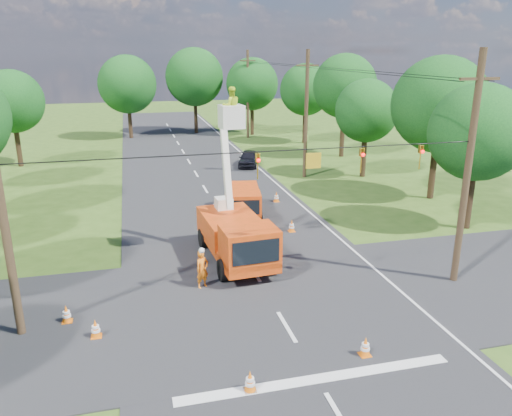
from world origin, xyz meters
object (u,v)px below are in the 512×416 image
object	(u,v)px
tree_right_a	(478,132)
tree_right_c	(367,111)
second_truck	(242,201)
tree_right_b	(440,105)
bucket_truck	(236,228)
traffic_cone_2	(292,226)
pole_right_far	(248,94)
pole_left	(3,217)
tree_far_b	(194,77)
distant_car	(249,158)
ground_worker	(202,269)
traffic_cone_6	(276,197)
pole_right_mid	(306,114)
tree_right_d	(345,86)
tree_right_e	(306,90)
pole_right_near	(468,170)
tree_far_a	(127,84)
traffic_cone_0	(250,381)
tree_far_c	(252,84)
traffic_cone_3	(96,329)
traffic_cone_1	(365,347)
tree_left_f	(12,102)

from	to	relation	value
tree_right_a	tree_right_c	size ratio (longest dim) A/B	1.06
second_truck	tree_right_b	distance (m)	14.77
second_truck	tree_right_a	size ratio (longest dim) A/B	0.68
bucket_truck	traffic_cone_2	world-z (taller)	bucket_truck
pole_right_far	tree_right_c	distance (m)	21.52
pole_left	tree_right_c	xyz separation A→B (m)	(22.70, 19.00, 0.81)
tree_far_b	distant_car	bearing A→B (deg)	-84.28
ground_worker	traffic_cone_6	world-z (taller)	ground_worker
pole_right_mid	tree_right_b	world-z (taller)	pole_right_mid
pole_right_mid	tree_right_d	bearing A→B (deg)	48.01
traffic_cone_2	tree_right_c	xyz separation A→B (m)	(9.80, 11.22, 4.95)
tree_right_b	pole_right_far	bearing A→B (deg)	103.07
tree_right_e	tree_far_b	bearing A→B (deg)	137.20
pole_right_near	tree_right_b	xyz separation A→B (m)	(6.50, 12.00, 1.33)
distant_car	pole_left	bearing A→B (deg)	-101.65
tree_far_a	tree_far_b	world-z (taller)	tree_far_b
tree_right_c	traffic_cone_6	bearing A→B (deg)	-149.25
traffic_cone_0	pole_right_mid	size ratio (longest dim) A/B	0.07
tree_far_c	tree_right_b	bearing A→B (deg)	-79.61
bucket_truck	tree_right_e	bearing A→B (deg)	60.98
tree_right_d	tree_far_c	distance (m)	15.92
distant_car	pole_right_far	xyz separation A→B (m)	(3.50, 14.97, 4.42)
tree_right_c	bucket_truck	bearing A→B (deg)	-133.46
tree_right_d	tree_far_b	xyz separation A→B (m)	(-11.80, 18.00, 0.13)
distant_car	tree_right_c	bearing A→B (deg)	-17.88
traffic_cone_2	second_truck	bearing A→B (deg)	122.81
traffic_cone_0	pole_right_mid	world-z (taller)	pole_right_mid
tree_far_a	tree_far_b	distance (m)	8.27
ground_worker	tree_right_a	size ratio (longest dim) A/B	0.21
tree_right_a	tree_far_b	distance (m)	40.41
pole_right_near	traffic_cone_3	bearing A→B (deg)	-176.48
tree_right_a	bucket_truck	bearing A→B (deg)	-173.97
bucket_truck	tree_right_d	distance (m)	27.65
ground_worker	traffic_cone_1	bearing A→B (deg)	-84.61
traffic_cone_1	tree_far_c	bearing A→B (deg)	80.83
tree_right_a	tree_far_a	distance (m)	41.37
tree_right_e	traffic_cone_6	bearing A→B (deg)	-114.15
tree_left_f	tree_right_c	distance (m)	30.09
tree_far_b	tree_far_c	distance (m)	7.20
traffic_cone_0	traffic_cone_1	world-z (taller)	same
bucket_truck	pole_right_mid	bearing A→B (deg)	55.91
bucket_truck	traffic_cone_3	size ratio (longest dim) A/B	11.72
pole_right_mid	tree_left_f	xyz separation A→B (m)	(-23.30, 10.00, 0.58)
tree_right_b	traffic_cone_1	bearing A→B (deg)	-128.42
traffic_cone_1	tree_right_c	distance (m)	26.37
traffic_cone_3	pole_left	world-z (taller)	pole_left
second_truck	traffic_cone_1	xyz separation A→B (m)	(0.74, -15.44, -0.70)
traffic_cone_1	tree_right_a	xyz separation A→B (m)	(11.48, 10.37, 5.20)
traffic_cone_3	tree_right_a	world-z (taller)	tree_right_a
pole_right_far	tree_far_a	world-z (taller)	pole_right_far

